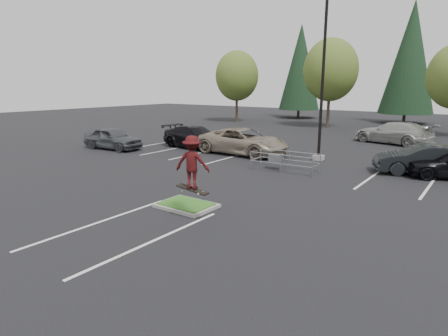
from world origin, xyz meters
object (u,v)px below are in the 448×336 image
Objects in this scene: decid_b at (330,72)px; conif_a at (300,67)px; skateboarder at (192,163)px; conif_b at (410,58)px; car_far_silver at (394,133)px; cart_corral at (278,158)px; car_r_charc at (423,160)px; decid_a at (237,77)px; car_l_tan at (243,141)px; car_l_grey at (113,138)px; car_l_black at (195,137)px; light_pole at (322,87)px.

decid_b is 12.43m from conif_a.
conif_b is at bearing -110.84° from skateboarder.
cart_corral is at bearing 2.95° from car_far_silver.
skateboarder is at bearing -46.80° from car_r_charc.
conif_b reaches higher than decid_a.
skateboarder is 0.31× the size of car_l_tan.
decid_a is 1.89× the size of car_l_grey.
car_l_black is at bearing -31.08° from car_far_silver.
car_l_grey is (-13.50, -33.50, -7.04)m from conif_b.
decid_a is 31.10m from car_r_charc.
car_l_black is 6.10m from car_l_grey.
car_r_charc is (11.00, 0.59, -0.08)m from car_l_tan.
car_r_charc is 11.13m from car_far_silver.
car_l_grey is (-9.00, -3.91, -0.08)m from car_l_tan.
decid_b is (12.00, 0.50, 0.46)m from decid_a.
decid_a is 0.92× the size of decid_b.
car_far_silver is (-3.68, 10.50, 0.09)m from car_r_charc.
decid_a is 1.56× the size of car_l_black.
conif_b is 3.91× the size of cart_corral.
car_r_charc is (6.75, 3.53, 0.15)m from cart_corral.
car_far_silver is at bearing 76.96° from light_pole.
light_pole reaches higher than cart_corral.
car_l_grey is (4.51, -23.03, -4.78)m from decid_a.
decid_b is 0.74× the size of conif_a.
cart_corral is (5.76, -22.56, -5.40)m from decid_b.
car_l_black is at bearing -64.32° from decid_a.
car_far_silver reaches higher than car_r_charc.
car_far_silver is at bearing 73.87° from cart_corral.
decid_a is 21.75m from car_l_black.
light_pole reaches higher than decid_b.
car_l_grey is at bearing -89.13° from conif_a.
car_l_grey is (-14.70, 8.00, -1.28)m from skateboarder.
car_l_black is at bearing -72.43° from skateboarder.
car_l_tan reaches higher than cart_corral.
light_pole is at bearing 2.23° from car_far_silver.
conif_b reaches higher than conif_a.
conif_b is 2.98× the size of car_r_charc.
car_l_grey is 22.16m from car_far_silver.
car_far_silver is (2.32, 10.00, -3.67)m from light_pole.
conif_b is 31.67m from car_l_black.
decid_b is at bearing 109.35° from light_pole.
skateboarder is 13.26m from car_l_tan.
light_pole reaches higher than car_l_black.
skateboarder is at bearing -123.57° from car_l_grey.
decid_b is 20.35m from car_l_tan.
decid_b is at bearing -22.67° from car_l_grey.
skateboarder reaches higher than car_l_grey.
car_l_grey is at bearing -51.05° from skateboarder.
decid_a is at bearing 6.06° from car_l_grey.
conif_a is at bearing 68.09° from decid_a.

